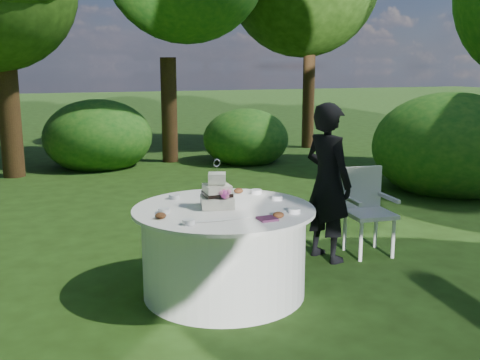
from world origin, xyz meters
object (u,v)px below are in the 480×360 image
napkins (267,219)px  cake (217,194)px  table (224,250)px  chair (366,204)px  guest (328,182)px

napkins → cake: cake is taller
table → chair: bearing=14.9°
napkins → chair: size_ratio=0.15×
table → chair: chair is taller
guest → table: bearing=95.2°
guest → napkins: bearing=116.3°
guest → cake: guest is taller
napkins → table: (-0.18, 0.49, -0.39)m
napkins → table: 0.65m
guest → chair: (0.50, 0.03, -0.28)m
cake → chair: size_ratio=0.46×
chair → guest: bearing=-176.4°
napkins → cake: bearing=112.4°
napkins → guest: (1.11, 0.94, 0.03)m
napkins → guest: bearing=40.1°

